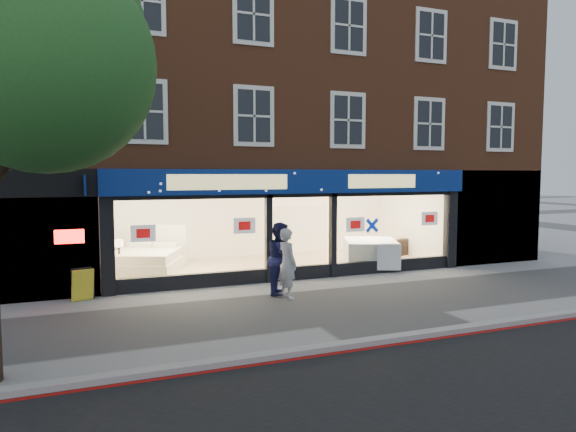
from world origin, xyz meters
TOP-DOWN VIEW (x-y plane):
  - ground at (0.00, 0.00)m, footprint 120.00×120.00m
  - kerb_line at (0.00, -3.10)m, footprint 60.00×0.10m
  - kerb_stone at (0.00, -2.90)m, footprint 60.00×0.25m
  - showroom_floor at (0.00, 5.25)m, footprint 11.00×4.50m
  - building at (-0.02, 6.93)m, footprint 19.00×8.26m
  - display_bed at (-4.25, 5.50)m, footprint 2.78×3.00m
  - bedside_table at (-5.10, 5.01)m, footprint 0.58×0.58m
  - mattress_stack at (2.96, 4.00)m, footprint 2.39×2.62m
  - sofa at (4.60, 5.43)m, footprint 2.29×1.56m
  - a_board at (-6.12, 2.70)m, footprint 0.60×0.47m
  - pedestrian_grey at (-1.28, 1.00)m, footprint 0.56×0.74m
  - pedestrian_blue at (-1.25, 1.53)m, footprint 1.07×1.15m

SIDE VIEW (x-z plane):
  - ground at x=0.00m, z-range 0.00..0.00m
  - kerb_line at x=0.00m, z-range 0.00..0.01m
  - showroom_floor at x=0.00m, z-range 0.00..0.10m
  - kerb_stone at x=0.00m, z-range 0.00..0.12m
  - bedside_table at x=-5.10m, z-range 0.10..0.65m
  - a_board at x=-6.12m, z-range 0.00..0.82m
  - sofa at x=4.60m, z-range 0.10..0.72m
  - display_bed at x=-4.25m, z-range -0.21..1.17m
  - mattress_stack at x=2.96m, z-range 0.10..0.94m
  - pedestrian_grey at x=-1.28m, z-range 0.00..1.80m
  - pedestrian_blue at x=-1.25m, z-range 0.00..1.90m
  - building at x=-0.02m, z-range 1.52..11.82m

